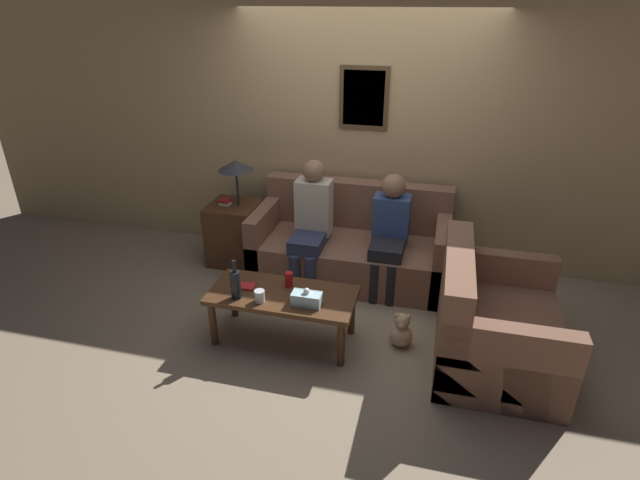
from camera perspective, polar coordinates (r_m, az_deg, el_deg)
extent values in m
plane|color=gray|center=(4.75, 2.23, -6.92)|extent=(16.00, 16.00, 0.00)
cube|color=tan|center=(5.15, 4.93, 11.55)|extent=(9.00, 0.06, 2.60)
cube|color=#4C3823|center=(5.02, 5.02, 15.86)|extent=(0.48, 0.02, 0.60)
cube|color=silver|center=(5.01, 5.01, 15.84)|extent=(0.40, 0.01, 0.52)
cube|color=brown|center=(5.05, 3.43, -2.03)|extent=(1.91, 0.91, 0.41)
cube|color=brown|center=(5.18, 4.32, 4.16)|extent=(1.91, 0.20, 0.49)
cube|color=brown|center=(5.21, -6.13, 0.40)|extent=(0.14, 0.91, 0.68)
cube|color=brown|center=(4.93, 13.62, -1.80)|extent=(0.14, 0.91, 0.68)
cube|color=brown|center=(4.17, 19.55, -10.48)|extent=(0.91, 1.21, 0.41)
cube|color=brown|center=(3.90, 15.36, -4.66)|extent=(0.20, 1.21, 0.49)
cube|color=brown|center=(3.67, 20.39, -13.67)|extent=(0.91, 0.14, 0.68)
cube|color=brown|center=(4.55, 19.40, -5.17)|extent=(0.91, 0.14, 0.68)
cube|color=#4C2D19|center=(4.05, -4.31, -6.31)|extent=(1.18, 0.54, 0.04)
cylinder|color=#4C2D19|center=(4.19, -12.13, -9.29)|extent=(0.06, 0.06, 0.40)
cylinder|color=#4C2D19|center=(3.89, 2.43, -11.73)|extent=(0.06, 0.06, 0.40)
cylinder|color=#4C2D19|center=(4.50, -9.85, -6.33)|extent=(0.06, 0.06, 0.40)
cylinder|color=#4C2D19|center=(4.23, 3.62, -8.32)|extent=(0.06, 0.06, 0.40)
cube|color=#4C2D19|center=(5.37, -9.65, 0.81)|extent=(0.50, 0.50, 0.65)
cylinder|color=#262628|center=(5.14, -9.44, 6.00)|extent=(0.02, 0.02, 0.40)
cone|color=#2D2D33|center=(5.07, -9.62, 8.41)|extent=(0.36, 0.36, 0.10)
cube|color=beige|center=(5.24, -10.79, 4.10)|extent=(0.11, 0.08, 0.02)
cube|color=red|center=(5.24, -10.82, 4.33)|extent=(0.10, 0.08, 0.02)
cube|color=red|center=(5.23, -10.83, 4.53)|extent=(0.11, 0.10, 0.02)
cylinder|color=black|center=(3.96, -9.62, -5.08)|extent=(0.08, 0.08, 0.23)
cylinder|color=black|center=(3.88, -9.80, -2.99)|extent=(0.03, 0.03, 0.10)
cylinder|color=silver|center=(3.92, -6.92, -6.38)|extent=(0.08, 0.08, 0.10)
cube|color=red|center=(4.14, -8.41, -5.24)|extent=(0.15, 0.12, 0.02)
cylinder|color=red|center=(4.10, -3.58, -4.49)|extent=(0.07, 0.07, 0.12)
cube|color=silver|center=(3.86, -1.53, -6.73)|extent=(0.23, 0.12, 0.10)
sphere|color=white|center=(3.83, -1.55, -5.85)|extent=(0.05, 0.05, 0.05)
cube|color=#2D334C|center=(4.80, -1.34, -0.18)|extent=(0.31, 0.43, 0.14)
cylinder|color=#2D334C|center=(4.75, -2.90, -3.98)|extent=(0.11, 0.11, 0.41)
cylinder|color=#2D334C|center=(4.72, -1.11, -4.21)|extent=(0.11, 0.11, 0.41)
cube|color=beige|center=(4.87, -0.70, 3.80)|extent=(0.34, 0.22, 0.55)
sphere|color=#8C664C|center=(4.75, -0.72, 7.91)|extent=(0.21, 0.21, 0.21)
cube|color=black|center=(4.70, 7.68, -0.98)|extent=(0.31, 0.42, 0.14)
cylinder|color=black|center=(4.65, 6.22, -4.84)|extent=(0.11, 0.11, 0.41)
cylinder|color=black|center=(4.64, 8.10, -5.06)|extent=(0.11, 0.11, 0.41)
cube|color=#33477A|center=(4.80, 8.15, 2.49)|extent=(0.34, 0.22, 0.44)
sphere|color=#8C664C|center=(4.68, 8.40, 6.12)|extent=(0.23, 0.23, 0.23)
sphere|color=tan|center=(4.20, 9.25, -10.65)|extent=(0.19, 0.19, 0.19)
sphere|color=tan|center=(4.12, 9.38, -9.09)|extent=(0.12, 0.12, 0.12)
sphere|color=tan|center=(4.10, 8.82, -8.52)|extent=(0.04, 0.04, 0.04)
sphere|color=tan|center=(4.09, 10.04, -8.66)|extent=(0.04, 0.04, 0.04)
sphere|color=beige|center=(4.08, 9.31, -9.56)|extent=(0.05, 0.05, 0.05)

